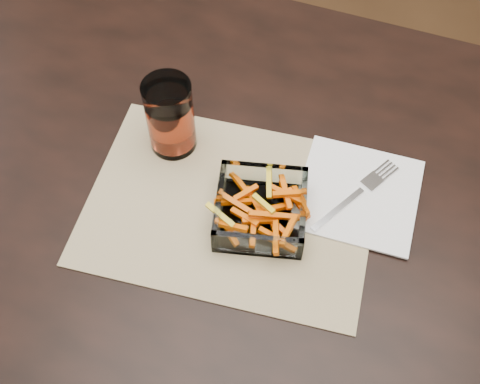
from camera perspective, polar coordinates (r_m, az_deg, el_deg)
name	(u,v)px	position (r m, az deg, el deg)	size (l,w,h in m)	color
dining_table	(289,220)	(1.05, 4.64, -2.69)	(1.60, 0.90, 0.75)	black
placemat	(230,206)	(0.96, -0.97, -1.37)	(0.45, 0.33, 0.00)	tan
glass_bowl	(261,211)	(0.93, 1.97, -1.77)	(0.17, 0.17, 0.05)	white
tumbler	(170,118)	(0.99, -6.62, 6.96)	(0.08, 0.08, 0.14)	white
napkin	(358,194)	(0.99, 11.14, -0.16)	(0.19, 0.19, 0.00)	white
fork	(357,193)	(0.98, 11.07, -0.12)	(0.11, 0.17, 0.00)	silver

